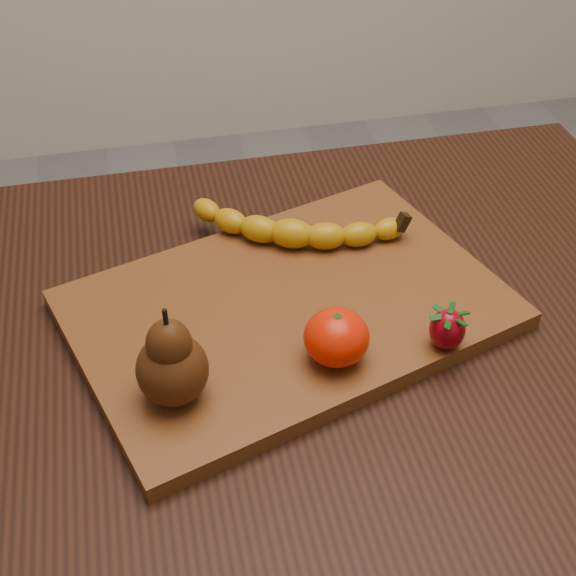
{
  "coord_description": "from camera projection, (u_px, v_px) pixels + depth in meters",
  "views": [
    {
      "loc": [
        -0.13,
        -0.61,
        1.35
      ],
      "look_at": [
        0.01,
        0.02,
        0.8
      ],
      "focal_mm": 50.0,
      "sensor_mm": 36.0,
      "label": 1
    }
  ],
  "objects": [
    {
      "name": "table",
      "position": [
        284.0,
        389.0,
        0.93
      ],
      "size": [
        1.0,
        0.7,
        0.76
      ],
      "color": "black",
      "rests_on": "ground"
    },
    {
      "name": "cutting_board",
      "position": [
        288.0,
        309.0,
        0.87
      ],
      "size": [
        0.52,
        0.42,
        0.02
      ],
      "primitive_type": "cube",
      "rotation": [
        0.0,
        0.0,
        0.3
      ],
      "color": "brown",
      "rests_on": "table"
    },
    {
      "name": "banana",
      "position": [
        292.0,
        234.0,
        0.93
      ],
      "size": [
        0.23,
        0.14,
        0.03
      ],
      "primitive_type": null,
      "rotation": [
        0.0,
        0.0,
        -0.39
      ],
      "color": "#C68F09",
      "rests_on": "cutting_board"
    },
    {
      "name": "pear",
      "position": [
        170.0,
        355.0,
        0.73
      ],
      "size": [
        0.08,
        0.08,
        0.11
      ],
      "primitive_type": null,
      "rotation": [
        0.0,
        0.0,
        0.17
      ],
      "color": "#48230B",
      "rests_on": "cutting_board"
    },
    {
      "name": "mandarin",
      "position": [
        336.0,
        337.0,
        0.78
      ],
      "size": [
        0.08,
        0.08,
        0.06
      ],
      "primitive_type": "ellipsoid",
      "rotation": [
        0.0,
        0.0,
        0.26
      ],
      "color": "#F01E02",
      "rests_on": "cutting_board"
    },
    {
      "name": "strawberry",
      "position": [
        448.0,
        328.0,
        0.8
      ],
      "size": [
        0.04,
        0.04,
        0.05
      ],
      "primitive_type": null,
      "rotation": [
        0.0,
        0.0,
        0.0
      ],
      "color": "#940410",
      "rests_on": "cutting_board"
    }
  ]
}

